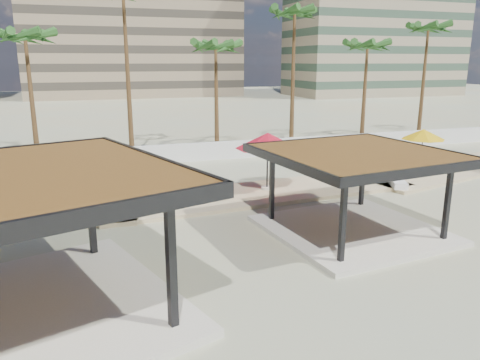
% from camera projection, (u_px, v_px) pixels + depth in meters
% --- Properties ---
extents(ground, '(200.00, 200.00, 0.00)m').
position_uv_depth(ground, '(280.00, 253.00, 16.22)').
color(ground, tan).
rests_on(ground, ground).
extents(promenade, '(44.45, 7.97, 0.24)m').
position_uv_depth(promenade, '(256.00, 190.00, 23.86)').
color(promenade, '#C6B284').
rests_on(promenade, ground).
extents(boundary_wall, '(56.00, 0.30, 1.20)m').
position_uv_depth(boundary_wall, '(183.00, 153.00, 30.75)').
color(boundary_wall, silver).
rests_on(boundary_wall, ground).
extents(building_mid, '(38.00, 16.00, 30.40)m').
position_uv_depth(building_mid, '(132.00, 17.00, 85.50)').
color(building_mid, '#847259').
rests_on(building_mid, ground).
extents(building_east, '(32.00, 15.00, 36.40)m').
position_uv_depth(building_east, '(377.00, 1.00, 87.41)').
color(building_east, gray).
rests_on(building_east, ground).
extents(pavilion_central, '(7.08, 7.08, 3.24)m').
position_uv_depth(pavilion_central, '(355.00, 184.00, 17.71)').
color(pavilion_central, beige).
rests_on(pavilion_central, ground).
extents(pavilion_west, '(9.67, 9.67, 3.90)m').
position_uv_depth(pavilion_west, '(16.00, 235.00, 11.46)').
color(pavilion_west, beige).
rests_on(pavilion_west, ground).
extents(umbrella_c, '(4.15, 4.15, 2.88)m').
position_uv_depth(umbrella_c, '(268.00, 141.00, 22.99)').
color(umbrella_c, beige).
rests_on(umbrella_c, promenade).
extents(umbrella_e, '(3.33, 3.33, 2.30)m').
position_uv_depth(umbrella_e, '(423.00, 134.00, 28.28)').
color(umbrella_e, beige).
rests_on(umbrella_e, promenade).
extents(lounger_b, '(1.41, 2.12, 0.77)m').
position_uv_depth(lounger_b, '(397.00, 182.00, 24.33)').
color(lounger_b, white).
rests_on(lounger_b, promenade).
extents(lounger_c, '(1.44, 1.98, 0.72)m').
position_uv_depth(lounger_c, '(415.00, 169.00, 27.34)').
color(lounger_c, white).
rests_on(lounger_c, promenade).
extents(lounger_d, '(1.90, 2.27, 0.86)m').
position_uv_depth(lounger_d, '(419.00, 163.00, 28.74)').
color(lounger_d, white).
rests_on(lounger_d, promenade).
extents(palm_c, '(3.00, 3.00, 8.74)m').
position_uv_depth(palm_c, '(25.00, 41.00, 28.14)').
color(palm_c, brown).
rests_on(palm_c, ground).
extents(palm_d, '(3.00, 3.00, 11.55)m').
position_uv_depth(palm_d, '(123.00, 1.00, 30.09)').
color(palm_d, brown).
rests_on(palm_d, ground).
extents(palm_e, '(3.00, 3.00, 8.27)m').
position_uv_depth(palm_e, '(216.00, 50.00, 32.26)').
color(palm_e, brown).
rests_on(palm_e, ground).
extents(palm_f, '(3.00, 3.00, 10.68)m').
position_uv_depth(palm_f, '(295.00, 19.00, 33.74)').
color(palm_f, brown).
rests_on(palm_f, ground).
extents(palm_g, '(3.00, 3.00, 8.45)m').
position_uv_depth(palm_g, '(367.00, 49.00, 35.76)').
color(palm_g, brown).
rests_on(palm_g, ground).
extents(palm_h, '(3.00, 3.00, 9.89)m').
position_uv_depth(palm_h, '(428.00, 33.00, 37.84)').
color(palm_h, brown).
rests_on(palm_h, ground).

